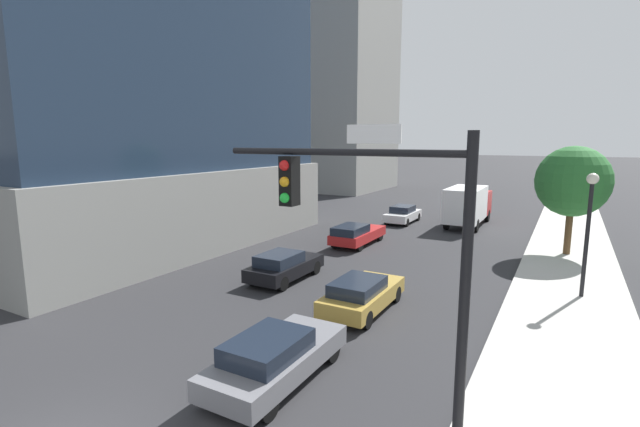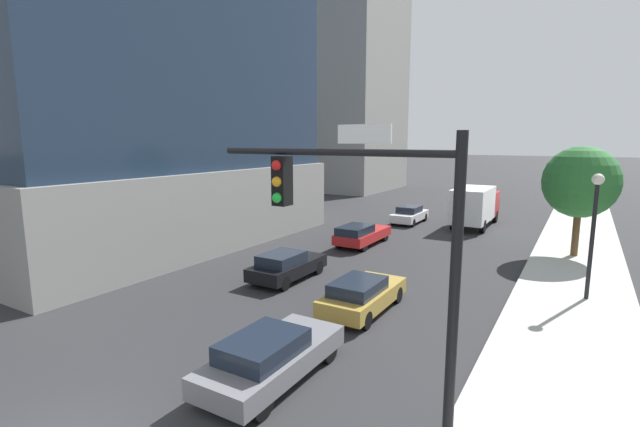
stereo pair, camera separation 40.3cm
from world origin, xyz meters
name	(u,v)px [view 2 (the right image)]	position (x,y,z in m)	size (l,w,h in m)	color
sidewalk	(575,273)	(8.94, 20.00, 0.07)	(4.43, 120.00, 0.15)	#B2AFA8
construction_building	(338,59)	(-19.94, 48.96, 16.80)	(15.55, 23.07, 38.85)	gray
traffic_light_pole	(371,233)	(5.49, 3.64, 4.63)	(5.30, 0.48, 6.55)	black
street_lamp	(594,216)	(9.39, 16.00, 3.49)	(0.44, 0.44, 4.99)	black
street_tree	(581,182)	(8.78, 23.50, 4.18)	(3.84, 3.84, 5.96)	brown
car_white	(409,215)	(-2.59, 28.95, 0.67)	(1.79, 4.20, 1.34)	silver
car_gray	(271,356)	(2.11, 4.81, 0.70)	(1.89, 4.65, 1.37)	slate
car_gold	(362,294)	(2.11, 10.50, 0.68)	(1.81, 4.35, 1.33)	#AD8938
car_red	(361,234)	(-2.59, 20.24, 0.71)	(1.84, 4.70, 1.35)	red
car_black	(286,266)	(-2.59, 12.25, 0.68)	(1.81, 4.17, 1.34)	black
box_truck	(475,205)	(2.11, 29.96, 1.68)	(2.32, 7.05, 2.99)	#B21E1E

